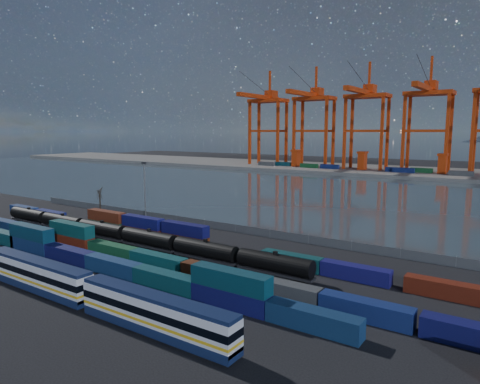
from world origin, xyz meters
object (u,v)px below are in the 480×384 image
Objects in this scene: bare_tree at (100,200)px; gantry_cranes at (396,104)px; tanker_string at (125,234)px; passenger_train at (38,275)px.

gantry_cranes is at bearing 76.16° from bare_tree.
bare_tree is (-36.82, 22.00, 1.68)m from tanker_string.
tanker_string is 42.93m from bare_tree.
passenger_train is 29.28m from tanker_string.
gantry_cranes is at bearing 88.08° from tanker_string.
tanker_string is at bearing 112.20° from passenger_train.
gantry_cranes reaches higher than passenger_train.
bare_tree is at bearing 134.28° from passenger_train.
bare_tree is 0.04× the size of gantry_cranes.
gantry_cranes is at bearing 91.12° from passenger_train.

